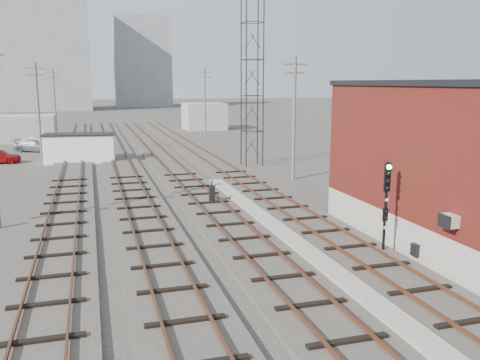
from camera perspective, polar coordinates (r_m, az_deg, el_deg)
name	(u,v)px	position (r m, az deg, el deg)	size (l,w,h in m)	color
ground	(154,138)	(67.56, -9.68, 4.70)	(320.00, 320.00, 0.00)	#282621
track_right	(208,159)	(47.40, -3.61, 2.37)	(3.20, 90.00, 0.39)	#332D28
track_mid_right	(165,161)	(46.69, -8.40, 2.15)	(3.20, 90.00, 0.39)	#332D28
track_mid_left	(120,163)	(46.32, -13.31, 1.90)	(3.20, 90.00, 0.39)	#332D28
track_left	(73,165)	(46.28, -18.25, 1.63)	(3.20, 90.00, 0.39)	#332D28
platform_curb	(288,238)	(23.42, 5.36, -6.52)	(0.90, 28.00, 0.26)	gray
brick_building	(452,162)	(24.47, 22.73, 1.85)	(6.54, 12.20, 7.22)	gray
lattice_tower	(252,78)	(43.81, 1.37, 11.40)	(1.60, 1.60, 15.00)	black
utility_pole_left_b	(38,107)	(51.98, -21.72, 7.58)	(1.80, 0.24, 9.00)	#595147
utility_pole_left_c	(55,99)	(76.89, -20.10, 8.52)	(1.80, 0.24, 9.00)	#595147
utility_pole_right_a	(294,115)	(37.65, 6.10, 7.30)	(1.80, 0.24, 9.00)	#595147
utility_pole_right_b	(205,101)	(66.34, -3.95, 8.87)	(1.80, 0.24, 9.00)	#595147
apartment_left	(45,51)	(142.30, -21.08, 13.37)	(22.00, 14.00, 30.00)	gray
apartment_right	(142,62)	(157.63, -10.92, 12.85)	(16.00, 12.00, 26.00)	gray
shed_left	(21,129)	(67.44, -23.40, 5.32)	(8.00, 5.00, 3.20)	gray
shed_right	(204,116)	(78.72, -4.05, 7.15)	(6.00, 6.00, 4.00)	gray
signal_mast	(386,201)	(21.84, 16.09, -2.29)	(0.40, 0.41, 3.94)	gray
switch_stand	(212,194)	(29.93, -3.16, -1.59)	(0.34, 0.34, 1.38)	black
site_trailer	(80,148)	(48.07, -17.51, 3.47)	(6.46, 3.31, 2.62)	white
car_silver	(40,144)	(57.79, -21.58, 3.80)	(1.57, 4.50, 1.48)	#B3B5BB
car_grey	(35,145)	(57.30, -22.06, 3.61)	(1.80, 4.43, 1.28)	slate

